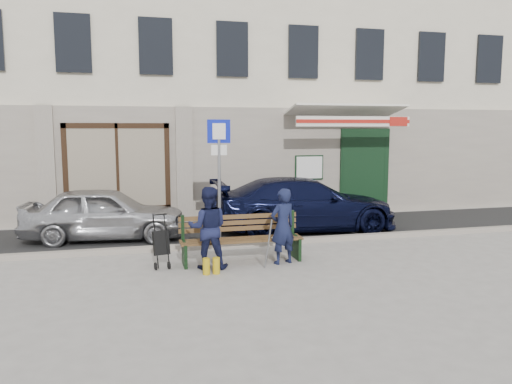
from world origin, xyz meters
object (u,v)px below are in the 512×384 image
object	(u,v)px
woman	(208,228)
parking_sign	(219,161)
stroller	(161,244)
car_navy	(304,204)
man	(283,226)
car_silver	(105,213)
bench	(239,239)

from	to	relation	value
woman	parking_sign	bearing A→B (deg)	-95.00
parking_sign	stroller	world-z (taller)	parking_sign
car_navy	parking_sign	xyz separation A→B (m)	(-2.36, -0.89, 1.21)
car_navy	man	size ratio (longest dim) A/B	3.20
car_navy	man	world-z (taller)	man
car_silver	bench	distance (m)	3.78
bench	man	bearing A→B (deg)	-20.29
woman	stroller	xyz separation A→B (m)	(-0.85, 0.29, -0.33)
car_silver	car_navy	size ratio (longest dim) A/B	0.79
stroller	parking_sign	bearing A→B (deg)	37.77
car_navy	man	distance (m)	3.22
car_silver	stroller	size ratio (longest dim) A/B	3.72
car_silver	stroller	world-z (taller)	car_silver
man	stroller	xyz separation A→B (m)	(-2.30, 0.33, -0.29)
car_silver	bench	world-z (taller)	car_silver
man	parking_sign	bearing A→B (deg)	-83.36
man	stroller	world-z (taller)	man
woman	bench	bearing A→B (deg)	-147.23
car_navy	woman	xyz separation A→B (m)	(-2.92, -2.83, 0.09)
car_silver	man	size ratio (longest dim) A/B	2.52
parking_sign	car_navy	bearing A→B (deg)	19.96
bench	stroller	bearing A→B (deg)	178.74
parking_sign	man	bearing A→B (deg)	-66.53
bench	woman	xyz separation A→B (m)	(-0.65, -0.26, 0.31)
woman	stroller	bearing A→B (deg)	-7.75
man	stroller	bearing A→B (deg)	-25.73
man	woman	distance (m)	1.45
stroller	man	bearing A→B (deg)	-19.64
car_navy	parking_sign	bearing A→B (deg)	113.36
woman	stroller	size ratio (longest dim) A/B	1.55
woman	car_silver	bearing A→B (deg)	-44.91
woman	car_navy	bearing A→B (deg)	-124.72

